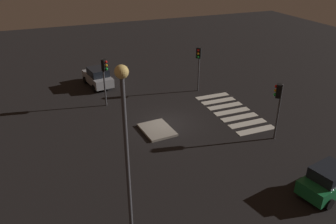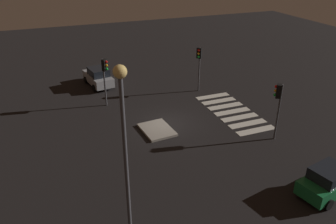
{
  "view_description": "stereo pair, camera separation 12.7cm",
  "coord_description": "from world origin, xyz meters",
  "px_view_note": "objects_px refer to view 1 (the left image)",
  "views": [
    {
      "loc": [
        -21.49,
        8.51,
        12.37
      ],
      "look_at": [
        0.0,
        0.0,
        1.0
      ],
      "focal_mm": 35.9,
      "sensor_mm": 36.0,
      "label": 1
    },
    {
      "loc": [
        -21.54,
        8.39,
        12.37
      ],
      "look_at": [
        0.0,
        0.0,
        1.0
      ],
      "focal_mm": 35.9,
      "sensor_mm": 36.0,
      "label": 2
    }
  ],
  "objects_px": {
    "car_green": "(330,180)",
    "traffic_light_south": "(278,98)",
    "traffic_island": "(157,130)",
    "traffic_light_east": "(199,59)",
    "street_lamp": "(125,129)",
    "traffic_light_north": "(105,71)",
    "car_silver": "(98,77)"
  },
  "relations": [
    {
      "from": "car_silver",
      "to": "traffic_light_east",
      "type": "xyz_separation_m",
      "value": [
        -4.92,
        -8.51,
        2.31
      ]
    },
    {
      "from": "traffic_island",
      "to": "car_green",
      "type": "height_order",
      "value": "car_green"
    },
    {
      "from": "car_green",
      "to": "traffic_light_north",
      "type": "relative_size",
      "value": 0.99
    },
    {
      "from": "street_lamp",
      "to": "traffic_light_south",
      "type": "bearing_deg",
      "value": -67.71
    },
    {
      "from": "traffic_light_north",
      "to": "street_lamp",
      "type": "height_order",
      "value": "street_lamp"
    },
    {
      "from": "car_green",
      "to": "traffic_light_north",
      "type": "bearing_deg",
      "value": 107.9
    },
    {
      "from": "car_silver",
      "to": "traffic_light_north",
      "type": "height_order",
      "value": "traffic_light_north"
    },
    {
      "from": "street_lamp",
      "to": "traffic_light_east",
      "type": "bearing_deg",
      "value": -36.07
    },
    {
      "from": "car_silver",
      "to": "traffic_island",
      "type": "bearing_deg",
      "value": -177.34
    },
    {
      "from": "traffic_island",
      "to": "traffic_light_south",
      "type": "distance_m",
      "value": 8.92
    },
    {
      "from": "car_green",
      "to": "traffic_light_east",
      "type": "xyz_separation_m",
      "value": [
        15.95,
        0.29,
        2.37
      ]
    },
    {
      "from": "traffic_light_north",
      "to": "car_silver",
      "type": "bearing_deg",
      "value": 141.33
    },
    {
      "from": "car_green",
      "to": "traffic_light_north",
      "type": "height_order",
      "value": "traffic_light_north"
    },
    {
      "from": "traffic_light_north",
      "to": "traffic_light_south",
      "type": "xyz_separation_m",
      "value": [
        -9.79,
        -9.82,
        -0.01
      ]
    },
    {
      "from": "traffic_light_south",
      "to": "car_green",
      "type": "bearing_deg",
      "value": 120.36
    },
    {
      "from": "car_green",
      "to": "traffic_light_south",
      "type": "height_order",
      "value": "traffic_light_south"
    },
    {
      "from": "traffic_island",
      "to": "car_silver",
      "type": "distance_m",
      "value": 11.05
    },
    {
      "from": "traffic_light_north",
      "to": "traffic_light_east",
      "type": "xyz_separation_m",
      "value": [
        0.1,
        -8.7,
        0.05
      ]
    },
    {
      "from": "car_silver",
      "to": "traffic_light_south",
      "type": "distance_m",
      "value": 17.82
    },
    {
      "from": "car_green",
      "to": "traffic_light_south",
      "type": "distance_m",
      "value": 6.54
    },
    {
      "from": "traffic_island",
      "to": "car_silver",
      "type": "relative_size",
      "value": 0.67
    },
    {
      "from": "car_green",
      "to": "traffic_light_south",
      "type": "bearing_deg",
      "value": 70.51
    },
    {
      "from": "car_silver",
      "to": "traffic_light_south",
      "type": "xyz_separation_m",
      "value": [
        -14.82,
        -9.64,
        2.25
      ]
    },
    {
      "from": "car_green",
      "to": "street_lamp",
      "type": "xyz_separation_m",
      "value": [
        1.19,
        11.04,
        4.83
      ]
    },
    {
      "from": "traffic_light_south",
      "to": "street_lamp",
      "type": "relative_size",
      "value": 0.49
    },
    {
      "from": "traffic_island",
      "to": "traffic_light_north",
      "type": "xyz_separation_m",
      "value": [
        5.75,
        2.48,
        3.07
      ]
    },
    {
      "from": "traffic_light_south",
      "to": "traffic_light_east",
      "type": "relative_size",
      "value": 0.98
    },
    {
      "from": "street_lamp",
      "to": "car_silver",
      "type": "bearing_deg",
      "value": -6.48
    },
    {
      "from": "traffic_light_south",
      "to": "traffic_light_east",
      "type": "bearing_deg",
      "value": -45.35
    },
    {
      "from": "traffic_light_north",
      "to": "traffic_light_east",
      "type": "bearing_deg",
      "value": 54.09
    },
    {
      "from": "car_green",
      "to": "traffic_light_east",
      "type": "height_order",
      "value": "traffic_light_east"
    },
    {
      "from": "traffic_island",
      "to": "traffic_light_east",
      "type": "xyz_separation_m",
      "value": [
        5.85,
        -6.22,
        3.12
      ]
    }
  ]
}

